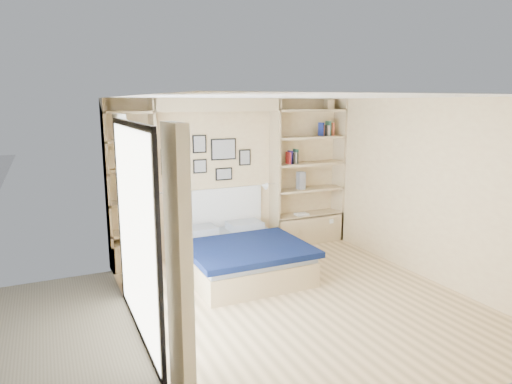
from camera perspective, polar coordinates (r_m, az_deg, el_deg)
name	(u,v)px	position (r m, az deg, el deg)	size (l,w,h in m)	color
ground	(300,301)	(5.88, 5.58, -13.40)	(4.50, 4.50, 0.00)	#E3BF89
room_shell	(226,197)	(6.69, -3.73, -0.60)	(4.50, 4.50, 4.50)	beige
bed	(238,254)	(6.68, -2.22, -7.81)	(1.64, 2.01, 1.07)	tan
photo_gallery	(206,156)	(7.24, -6.31, 4.48)	(1.48, 0.02, 0.82)	black
reading_lamps	(220,189)	(7.16, -4.49, 0.35)	(1.92, 0.12, 0.15)	silver
shelf_decor	(297,147)	(7.73, 5.09, 5.60)	(3.55, 0.23, 2.03)	#A51E1E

